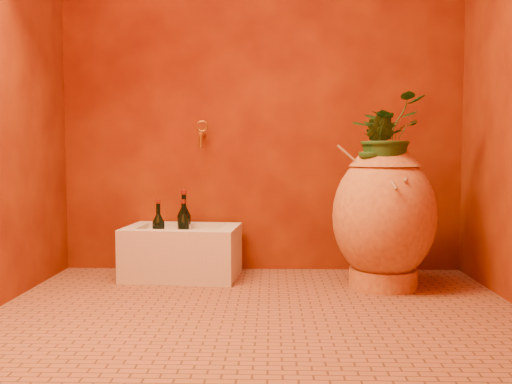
{
  "coord_description": "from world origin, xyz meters",
  "views": [
    {
      "loc": [
        0.06,
        -2.6,
        0.75
      ],
      "look_at": [
        -0.02,
        0.35,
        0.54
      ],
      "focal_mm": 40.0,
      "sensor_mm": 36.0,
      "label": 1
    }
  ],
  "objects_px": {
    "wine_bottle_a": "(184,227)",
    "wine_bottle_c": "(159,233)",
    "amphora": "(384,215)",
    "wall_tap": "(202,133)",
    "stone_basin": "(182,253)",
    "wine_bottle_b": "(184,231)"
  },
  "relations": [
    {
      "from": "wine_bottle_b",
      "to": "wall_tap",
      "type": "xyz_separation_m",
      "value": [
        0.09,
        0.16,
        0.59
      ]
    },
    {
      "from": "amphora",
      "to": "stone_basin",
      "type": "bearing_deg",
      "value": 168.9
    },
    {
      "from": "wine_bottle_a",
      "to": "wine_bottle_c",
      "type": "xyz_separation_m",
      "value": [
        -0.13,
        -0.14,
        -0.02
      ]
    },
    {
      "from": "wine_bottle_a",
      "to": "wine_bottle_c",
      "type": "relative_size",
      "value": 1.15
    },
    {
      "from": "stone_basin",
      "to": "amphora",
      "type": "bearing_deg",
      "value": -11.1
    },
    {
      "from": "wine_bottle_c",
      "to": "amphora",
      "type": "bearing_deg",
      "value": -7.04
    },
    {
      "from": "wine_bottle_b",
      "to": "amphora",
      "type": "bearing_deg",
      "value": -11.39
    },
    {
      "from": "wall_tap",
      "to": "wine_bottle_b",
      "type": "bearing_deg",
      "value": -120.51
    },
    {
      "from": "stone_basin",
      "to": "wall_tap",
      "type": "height_order",
      "value": "wall_tap"
    },
    {
      "from": "wall_tap",
      "to": "wine_bottle_c",
      "type": "bearing_deg",
      "value": -134.75
    },
    {
      "from": "amphora",
      "to": "stone_basin",
      "type": "relative_size",
      "value": 1.16
    },
    {
      "from": "stone_basin",
      "to": "wine_bottle_a",
      "type": "bearing_deg",
      "value": 88.83
    },
    {
      "from": "stone_basin",
      "to": "wine_bottle_a",
      "type": "relative_size",
      "value": 1.99
    },
    {
      "from": "amphora",
      "to": "wine_bottle_c",
      "type": "distance_m",
      "value": 1.29
    },
    {
      "from": "amphora",
      "to": "wine_bottle_a",
      "type": "bearing_deg",
      "value": 165.59
    },
    {
      "from": "wine_bottle_a",
      "to": "wall_tap",
      "type": "xyz_separation_m",
      "value": [
        0.1,
        0.09,
        0.57
      ]
    },
    {
      "from": "wine_bottle_a",
      "to": "amphora",
      "type": "bearing_deg",
      "value": -14.41
    },
    {
      "from": "wine_bottle_a",
      "to": "wine_bottle_b",
      "type": "xyz_separation_m",
      "value": [
        0.01,
        -0.06,
        -0.02
      ]
    },
    {
      "from": "stone_basin",
      "to": "wine_bottle_a",
      "type": "distance_m",
      "value": 0.16
    },
    {
      "from": "wine_bottle_c",
      "to": "wall_tap",
      "type": "relative_size",
      "value": 1.77
    },
    {
      "from": "amphora",
      "to": "wall_tap",
      "type": "distance_m",
      "value": 1.21
    },
    {
      "from": "stone_basin",
      "to": "wine_bottle_c",
      "type": "height_order",
      "value": "wine_bottle_c"
    }
  ]
}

